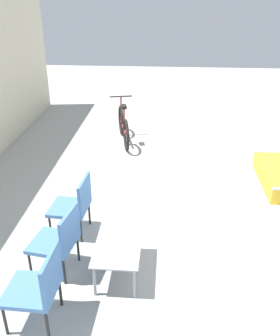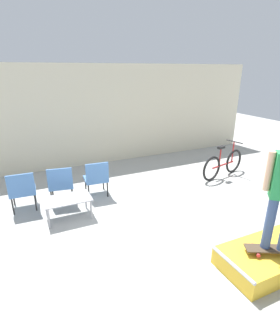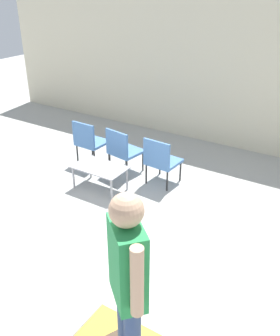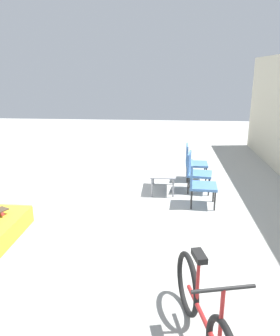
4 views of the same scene
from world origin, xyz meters
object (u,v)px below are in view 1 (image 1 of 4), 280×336
object	(u,v)px
patio_chair_right	(75,203)
bicycle	(123,126)
coffee_table	(118,247)
patio_chair_left	(39,285)
patio_chair_center	(59,238)

from	to	relation	value
patio_chair_right	bicycle	size ratio (longest dim) A/B	0.53
coffee_table	patio_chair_left	xyz separation A→B (m)	(-0.80, 0.71, 0.10)
coffee_table	patio_chair_left	distance (m)	1.08
patio_chair_right	bicycle	distance (m)	3.55
coffee_table	patio_chair_center	distance (m)	0.72
patio_chair_left	bicycle	distance (m)	5.14
coffee_table	patio_chair_right	world-z (taller)	patio_chair_right
coffee_table	patio_chair_right	bearing A→B (deg)	41.94
patio_chair_center	bicycle	distance (m)	4.35
patio_chair_right	bicycle	world-z (taller)	bicycle
coffee_table	bicycle	size ratio (longest dim) A/B	0.55
bicycle	patio_chair_left	bearing A→B (deg)	163.73
patio_chair_center	patio_chair_right	size ratio (longest dim) A/B	1.00
patio_chair_right	bicycle	bearing A→B (deg)	179.63
coffee_table	patio_chair_center	world-z (taller)	patio_chair_center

